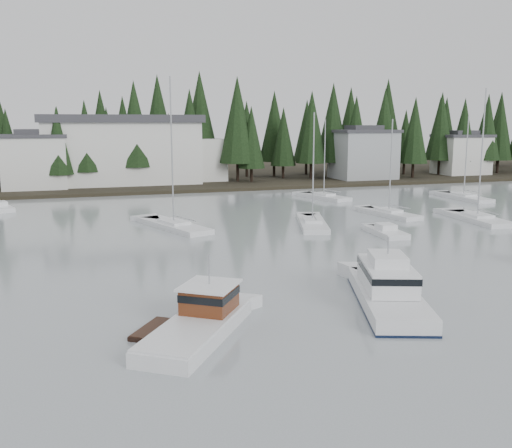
{
  "coord_description": "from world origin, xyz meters",
  "views": [
    {
      "loc": [
        -12.61,
        -11.91,
        10.2
      ],
      "look_at": [
        0.59,
        29.21,
        2.5
      ],
      "focal_mm": 40.0,
      "sensor_mm": 36.0,
      "label": 1
    }
  ],
  "objects_px": {
    "house_east_a": "(363,153)",
    "sailboat_6": "(477,220)",
    "sailboat_1": "(324,198)",
    "cabin_cruiser_center": "(387,293)",
    "runabout_1": "(386,233)",
    "sailboat_3": "(389,215)",
    "lobster_boat_brown": "(198,325)",
    "house_west": "(35,160)",
    "sailboat_5": "(174,227)",
    "sailboat_8": "(463,199)",
    "harbor_inn": "(135,150)",
    "sailboat_2": "(312,225)",
    "runabout_3": "(0,209)",
    "house_east_b": "(461,153)"
  },
  "relations": [
    {
      "from": "sailboat_8",
      "to": "runabout_3",
      "type": "distance_m",
      "value": 59.26
    },
    {
      "from": "house_west",
      "to": "runabout_3",
      "type": "distance_m",
      "value": 19.02
    },
    {
      "from": "runabout_1",
      "to": "harbor_inn",
      "type": "bearing_deg",
      "value": 24.58
    },
    {
      "from": "house_east_a",
      "to": "sailboat_1",
      "type": "bearing_deg",
      "value": -129.95
    },
    {
      "from": "sailboat_5",
      "to": "sailboat_8",
      "type": "bearing_deg",
      "value": -96.86
    },
    {
      "from": "house_east_a",
      "to": "lobster_boat_brown",
      "type": "xyz_separation_m",
      "value": [
        -43.19,
        -63.8,
        -4.43
      ]
    },
    {
      "from": "house_east_a",
      "to": "runabout_3",
      "type": "relative_size",
      "value": 1.7
    },
    {
      "from": "cabin_cruiser_center",
      "to": "sailboat_3",
      "type": "distance_m",
      "value": 32.12
    },
    {
      "from": "cabin_cruiser_center",
      "to": "sailboat_6",
      "type": "height_order",
      "value": "sailboat_6"
    },
    {
      "from": "house_west",
      "to": "sailboat_1",
      "type": "bearing_deg",
      "value": -28.49
    },
    {
      "from": "cabin_cruiser_center",
      "to": "runabout_3",
      "type": "bearing_deg",
      "value": 48.54
    },
    {
      "from": "sailboat_6",
      "to": "sailboat_5",
      "type": "bearing_deg",
      "value": 86.12
    },
    {
      "from": "runabout_3",
      "to": "house_east_a",
      "type": "bearing_deg",
      "value": -91.17
    },
    {
      "from": "house_east_a",
      "to": "sailboat_6",
      "type": "relative_size",
      "value": 0.75
    },
    {
      "from": "house_east_a",
      "to": "sailboat_8",
      "type": "height_order",
      "value": "sailboat_8"
    },
    {
      "from": "house_east_a",
      "to": "sailboat_3",
      "type": "xyz_separation_m",
      "value": [
        -15.46,
        -34.92,
        -4.84
      ]
    },
    {
      "from": "house_east_a",
      "to": "sailboat_3",
      "type": "distance_m",
      "value": 38.5
    },
    {
      "from": "house_east_a",
      "to": "cabin_cruiser_center",
      "type": "xyz_separation_m",
      "value": [
        -31.94,
        -62.48,
        -4.24
      ]
    },
    {
      "from": "harbor_inn",
      "to": "lobster_boat_brown",
      "type": "xyz_separation_m",
      "value": [
        -4.23,
        -68.14,
        -5.3
      ]
    },
    {
      "from": "sailboat_1",
      "to": "sailboat_8",
      "type": "bearing_deg",
      "value": -125.03
    },
    {
      "from": "runabout_1",
      "to": "house_west",
      "type": "bearing_deg",
      "value": 40.45
    },
    {
      "from": "sailboat_5",
      "to": "runabout_1",
      "type": "height_order",
      "value": "sailboat_5"
    },
    {
      "from": "runabout_1",
      "to": "sailboat_3",
      "type": "bearing_deg",
      "value": -27.27
    },
    {
      "from": "harbor_inn",
      "to": "lobster_boat_brown",
      "type": "relative_size",
      "value": 3.44
    },
    {
      "from": "sailboat_6",
      "to": "runabout_3",
      "type": "bearing_deg",
      "value": 70.6
    },
    {
      "from": "sailboat_1",
      "to": "sailboat_8",
      "type": "distance_m",
      "value": 18.88
    },
    {
      "from": "sailboat_8",
      "to": "runabout_1",
      "type": "height_order",
      "value": "sailboat_8"
    },
    {
      "from": "sailboat_8",
      "to": "sailboat_1",
      "type": "bearing_deg",
      "value": 72.38
    },
    {
      "from": "sailboat_1",
      "to": "cabin_cruiser_center",
      "type": "bearing_deg",
      "value": 144.14
    },
    {
      "from": "house_east_b",
      "to": "runabout_1",
      "type": "distance_m",
      "value": 63.76
    },
    {
      "from": "house_east_b",
      "to": "sailboat_1",
      "type": "relative_size",
      "value": 0.86
    },
    {
      "from": "harbor_inn",
      "to": "sailboat_1",
      "type": "distance_m",
      "value": 33.36
    },
    {
      "from": "sailboat_1",
      "to": "sailboat_3",
      "type": "distance_m",
      "value": 15.48
    },
    {
      "from": "harbor_inn",
      "to": "sailboat_3",
      "type": "height_order",
      "value": "harbor_inn"
    },
    {
      "from": "cabin_cruiser_center",
      "to": "runabout_3",
      "type": "relative_size",
      "value": 1.72
    },
    {
      "from": "house_east_a",
      "to": "house_east_b",
      "type": "bearing_deg",
      "value": 5.19
    },
    {
      "from": "sailboat_6",
      "to": "house_west",
      "type": "bearing_deg",
      "value": 53.91
    },
    {
      "from": "runabout_3",
      "to": "house_west",
      "type": "bearing_deg",
      "value": -27.65
    },
    {
      "from": "lobster_boat_brown",
      "to": "house_west",
      "type": "bearing_deg",
      "value": 44.31
    },
    {
      "from": "sailboat_2",
      "to": "house_west",
      "type": "bearing_deg",
      "value": 53.52
    },
    {
      "from": "house_east_b",
      "to": "cabin_cruiser_center",
      "type": "relative_size",
      "value": 0.89
    },
    {
      "from": "house_east_a",
      "to": "runabout_1",
      "type": "relative_size",
      "value": 1.87
    },
    {
      "from": "harbor_inn",
      "to": "house_west",
      "type": "bearing_deg",
      "value": -167.48
    },
    {
      "from": "house_west",
      "to": "sailboat_5",
      "type": "bearing_deg",
      "value": -68.12
    },
    {
      "from": "house_east_b",
      "to": "sailboat_3",
      "type": "distance_m",
      "value": 52.77
    },
    {
      "from": "cabin_cruiser_center",
      "to": "sailboat_2",
      "type": "relative_size",
      "value": 0.92
    },
    {
      "from": "sailboat_1",
      "to": "sailboat_2",
      "type": "height_order",
      "value": "sailboat_2"
    },
    {
      "from": "cabin_cruiser_center",
      "to": "sailboat_1",
      "type": "relative_size",
      "value": 0.96
    },
    {
      "from": "runabout_3",
      "to": "sailboat_2",
      "type": "bearing_deg",
      "value": -141.94
    },
    {
      "from": "house_east_a",
      "to": "sailboat_6",
      "type": "bearing_deg",
      "value": -101.55
    }
  ]
}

